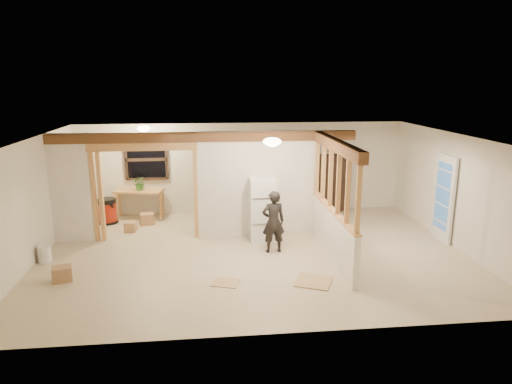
{
  "coord_description": "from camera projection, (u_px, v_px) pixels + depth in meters",
  "views": [
    {
      "loc": [
        -0.95,
        -9.21,
        3.65
      ],
      "look_at": [
        0.08,
        0.4,
        1.26
      ],
      "focal_mm": 32.0,
      "sensor_mm": 36.0,
      "label": 1
    }
  ],
  "objects": [
    {
      "name": "window_back",
      "position": [
        146.0,
        160.0,
        12.28
      ],
      "size": [
        1.12,
        0.1,
        1.1
      ],
      "primitive_type": "cube",
      "color": "black",
      "rests_on": "wall_back"
    },
    {
      "name": "potted_plant",
      "position": [
        140.0,
        183.0,
        12.04
      ],
      "size": [
        0.42,
        0.39,
        0.4
      ],
      "primitive_type": "imported",
      "rotation": [
        0.0,
        0.0,
        -0.25
      ],
      "color": "#2A6C2E",
      "rests_on": "work_table"
    },
    {
      "name": "header_beam_back",
      "position": [
        205.0,
        137.0,
        10.35
      ],
      "size": [
        7.0,
        0.18,
        0.22
      ],
      "primitive_type": "cube",
      "color": "brown",
      "rests_on": "ceiling"
    },
    {
      "name": "floor",
      "position": [
        254.0,
        253.0,
        9.86
      ],
      "size": [
        9.0,
        6.5,
        0.01
      ],
      "primitive_type": "cube",
      "color": "#C4B392",
      "rests_on": "ground"
    },
    {
      "name": "bucket",
      "position": [
        44.0,
        254.0,
        9.35
      ],
      "size": [
        0.33,
        0.33,
        0.34
      ],
      "primitive_type": "cylinder",
      "rotation": [
        0.0,
        0.0,
        0.28
      ],
      "color": "silver",
      "rests_on": "floor"
    },
    {
      "name": "woman",
      "position": [
        273.0,
        222.0,
        9.77
      ],
      "size": [
        0.53,
        0.37,
        1.37
      ],
      "primitive_type": "imported",
      "rotation": [
        0.0,
        0.0,
        3.24
      ],
      "color": "black",
      "rests_on": "floor"
    },
    {
      "name": "stud_partition",
      "position": [
        335.0,
        180.0,
        9.24
      ],
      "size": [
        0.14,
        3.2,
        1.32
      ],
      "primitive_type": "cube",
      "color": "tan",
      "rests_on": "pony_wall"
    },
    {
      "name": "bookshelf",
      "position": [
        333.0,
        183.0,
        12.87
      ],
      "size": [
        0.81,
        0.27,
        1.62
      ],
      "primitive_type": "cube",
      "color": "black",
      "rests_on": "floor"
    },
    {
      "name": "wall_left",
      "position": [
        30.0,
        203.0,
        9.1
      ],
      "size": [
        0.01,
        6.5,
        2.5
      ],
      "primitive_type": "cube",
      "color": "silver",
      "rests_on": "floor"
    },
    {
      "name": "shop_vac",
      "position": [
        107.0,
        211.0,
        11.84
      ],
      "size": [
        0.65,
        0.65,
        0.67
      ],
      "primitive_type": "cylinder",
      "rotation": [
        0.0,
        0.0,
        -0.32
      ],
      "color": "#991B0C",
      "rests_on": "floor"
    },
    {
      "name": "partition_left_stub",
      "position": [
        71.0,
        189.0,
        10.3
      ],
      "size": [
        0.9,
        0.12,
        2.5
      ],
      "primitive_type": "cube",
      "color": "white",
      "rests_on": "floor"
    },
    {
      "name": "floor_panel_far",
      "position": [
        226.0,
        283.0,
        8.4
      ],
      "size": [
        0.59,
        0.53,
        0.02
      ],
      "primitive_type": "cube",
      "rotation": [
        0.0,
        0.0,
        -0.33
      ],
      "color": "tan",
      "rests_on": "floor"
    },
    {
      "name": "ceiling_dome_main",
      "position": [
        272.0,
        142.0,
        8.82
      ],
      "size": [
        0.36,
        0.36,
        0.16
      ],
      "primitive_type": "ellipsoid",
      "color": "#FFEABF",
      "rests_on": "ceiling"
    },
    {
      "name": "wall_back",
      "position": [
        242.0,
        168.0,
        12.7
      ],
      "size": [
        9.0,
        0.01,
        2.5
      ],
      "primitive_type": "cube",
      "color": "silver",
      "rests_on": "floor"
    },
    {
      "name": "wall_front",
      "position": [
        278.0,
        254.0,
        6.43
      ],
      "size": [
        9.0,
        0.01,
        2.5
      ],
      "primitive_type": "cube",
      "color": "silver",
      "rests_on": "floor"
    },
    {
      "name": "floor_panel_near",
      "position": [
        314.0,
        281.0,
        8.45
      ],
      "size": [
        0.84,
        0.84,
        0.02
      ],
      "primitive_type": "cube",
      "rotation": [
        0.0,
        0.0,
        -0.43
      ],
      "color": "tan",
      "rests_on": "floor"
    },
    {
      "name": "doorway_frame",
      "position": [
        145.0,
        193.0,
        10.51
      ],
      "size": [
        2.46,
        0.14,
        2.2
      ],
      "primitive_type": "cube",
      "color": "tan",
      "rests_on": "floor"
    },
    {
      "name": "ceiling",
      "position": [
        254.0,
        138.0,
        9.26
      ],
      "size": [
        9.0,
        6.5,
        0.01
      ],
      "primitive_type": "cube",
      "color": "white"
    },
    {
      "name": "ceiling_dome_util",
      "position": [
        144.0,
        128.0,
        11.23
      ],
      "size": [
        0.32,
        0.32,
        0.14
      ],
      "primitive_type": "ellipsoid",
      "color": "#FFEABF",
      "rests_on": "ceiling"
    },
    {
      "name": "pony_wall",
      "position": [
        332.0,
        235.0,
        9.52
      ],
      "size": [
        0.12,
        3.2,
        1.0
      ],
      "primitive_type": "cube",
      "color": "white",
      "rests_on": "floor"
    },
    {
      "name": "work_table",
      "position": [
        140.0,
        204.0,
        12.26
      ],
      "size": [
        1.36,
        0.88,
        0.79
      ],
      "primitive_type": "cube",
      "rotation": [
        0.0,
        0.0,
        -0.21
      ],
      "color": "tan",
      "rests_on": "floor"
    },
    {
      "name": "box_front",
      "position": [
        62.0,
        274.0,
        8.46
      ],
      "size": [
        0.41,
        0.37,
        0.28
      ],
      "primitive_type": "cube",
      "rotation": [
        0.0,
        0.0,
        0.29
      ],
      "color": "#AB7E53",
      "rests_on": "floor"
    },
    {
      "name": "box_util_b",
      "position": [
        131.0,
        227.0,
        11.23
      ],
      "size": [
        0.29,
        0.29,
        0.24
      ],
      "primitive_type": "cube",
      "rotation": [
        0.0,
        0.0,
        -0.13
      ],
      "color": "#AB7E53",
      "rests_on": "floor"
    },
    {
      "name": "box_util_a",
      "position": [
        147.0,
        219.0,
        11.79
      ],
      "size": [
        0.4,
        0.36,
        0.29
      ],
      "primitive_type": "cube",
      "rotation": [
        0.0,
        0.0,
        0.23
      ],
      "color": "#AB7E53",
      "rests_on": "floor"
    },
    {
      "name": "wall_right",
      "position": [
        457.0,
        192.0,
        10.03
      ],
      "size": [
        0.01,
        6.5,
        2.5
      ],
      "primitive_type": "cube",
      "color": "silver",
      "rests_on": "floor"
    },
    {
      "name": "partition_center",
      "position": [
        257.0,
        184.0,
        10.74
      ],
      "size": [
        2.8,
        0.12,
        2.5
      ],
      "primitive_type": "cube",
      "color": "white",
      "rests_on": "floor"
    },
    {
      "name": "hanging_bulb",
      "position": [
        162.0,
        144.0,
        10.68
      ],
      "size": [
        0.07,
        0.07,
        0.07
      ],
      "primitive_type": "ellipsoid",
      "color": "#FFD88C",
      "rests_on": "ceiling"
    },
    {
      "name": "french_door",
      "position": [
        444.0,
        198.0,
        10.47
      ],
      "size": [
        0.12,
        0.86,
        2.0
      ],
      "primitive_type": "cube",
      "color": "white",
      "rests_on": "floor"
    },
    {
      "name": "header_beam_right",
      "position": [
        336.0,
        145.0,
        9.07
      ],
      "size": [
        0.18,
        3.3,
        0.22
      ],
      "primitive_type": "cube",
      "color": "brown",
      "rests_on": "ceiling"
    },
    {
      "name": "refrigerator",
      "position": [
        263.0,
        209.0,
        10.54
      ],
      "size": [
        0.6,
        0.58,
        1.46
      ],
      "primitive_type": "cube",
      "color": "white",
      "rests_on": "floor"
    }
  ]
}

